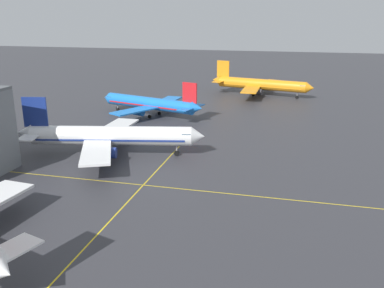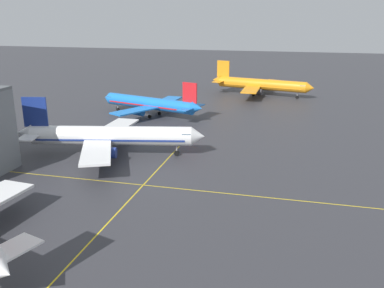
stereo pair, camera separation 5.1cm
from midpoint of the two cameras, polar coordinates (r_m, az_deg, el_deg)
airliner_second_row at (r=83.60m, az=-11.18°, el=1.09°), size 36.79×31.24×11.51m
airliner_third_row at (r=114.96m, az=-5.66°, el=5.47°), size 32.05×27.36×10.16m
airliner_far_left_stand at (r=146.06m, az=9.18°, el=7.97°), size 35.54×30.19×11.13m
taxiway_markings at (r=54.47m, az=-13.46°, el=-12.61°), size 167.20×79.85×0.01m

